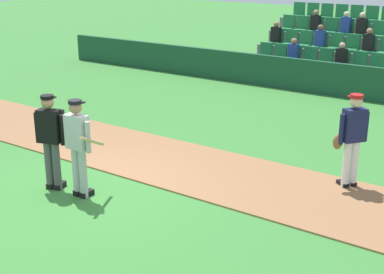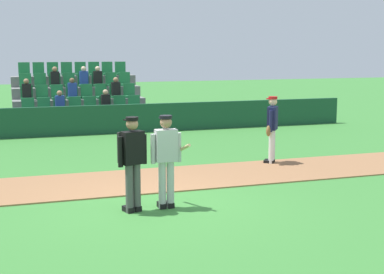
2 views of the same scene
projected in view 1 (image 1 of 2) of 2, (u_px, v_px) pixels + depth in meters
ground_plane at (85, 190)px, 9.88m from camera, size 80.00×80.00×0.00m
infield_dirt_path at (155, 158)px, 11.45m from camera, size 28.00×2.38×0.03m
dugout_fence at (303, 75)px, 17.06m from camera, size 20.00×0.16×1.02m
stadium_bleachers at (331, 58)px, 18.77m from camera, size 5.00×3.80×2.45m
batter_grey_jersey at (78, 145)px, 9.33m from camera, size 0.70×0.77×1.76m
umpire_home_plate at (51, 137)px, 9.66m from camera, size 0.57×0.40×1.76m
runner_navy_jersey at (352, 138)px, 9.71m from camera, size 0.52×0.55×1.76m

